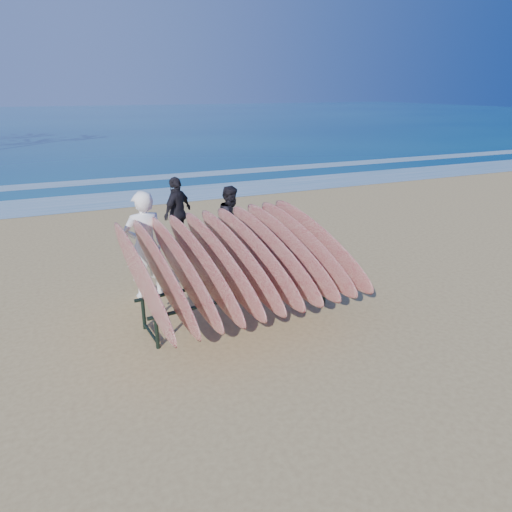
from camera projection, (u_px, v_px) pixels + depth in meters
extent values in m
plane|color=tan|center=(276.00, 330.00, 7.02)|extent=(120.00, 120.00, 0.00)
plane|color=navy|center=(79.00, 119.00, 54.48)|extent=(160.00, 160.00, 0.00)
plane|color=white|center=(151.00, 196.00, 15.65)|extent=(160.00, 160.00, 0.00)
plane|color=white|center=(135.00, 179.00, 18.67)|extent=(160.00, 160.00, 0.00)
cylinder|color=black|center=(157.00, 333.00, 6.46)|extent=(0.06, 0.06, 0.50)
cylinder|color=black|center=(324.00, 290.00, 7.82)|extent=(0.06, 0.06, 0.50)
cylinder|color=black|center=(144.00, 314.00, 6.99)|extent=(0.06, 0.06, 0.50)
cylinder|color=black|center=(303.00, 277.00, 8.35)|extent=(0.06, 0.06, 0.50)
cylinder|color=black|center=(249.00, 295.00, 7.05)|extent=(3.19, 0.40, 0.06)
cylinder|color=black|center=(230.00, 280.00, 7.58)|extent=(3.19, 0.40, 0.06)
cylinder|color=black|center=(151.00, 333.00, 6.78)|extent=(0.12, 0.65, 0.04)
cylinder|color=black|center=(313.00, 292.00, 8.14)|extent=(0.12, 0.65, 0.04)
ellipsoid|color=maroon|center=(141.00, 276.00, 6.42)|extent=(0.40, 2.98, 1.37)
ellipsoid|color=maroon|center=(162.00, 272.00, 6.57)|extent=(0.40, 2.98, 1.37)
ellipsoid|color=maroon|center=(182.00, 268.00, 6.71)|extent=(0.40, 2.98, 1.37)
ellipsoid|color=maroon|center=(202.00, 264.00, 6.85)|extent=(0.40, 2.98, 1.37)
ellipsoid|color=maroon|center=(221.00, 261.00, 6.99)|extent=(0.40, 2.98, 1.37)
ellipsoid|color=maroon|center=(238.00, 257.00, 7.14)|extent=(0.40, 2.98, 1.37)
ellipsoid|color=maroon|center=(256.00, 254.00, 7.28)|extent=(0.40, 2.98, 1.37)
ellipsoid|color=maroon|center=(272.00, 251.00, 7.42)|extent=(0.40, 2.98, 1.37)
ellipsoid|color=maroon|center=(288.00, 248.00, 7.56)|extent=(0.40, 2.98, 1.37)
ellipsoid|color=maroon|center=(304.00, 245.00, 7.71)|extent=(0.40, 2.98, 1.37)
ellipsoid|color=maroon|center=(318.00, 242.00, 7.85)|extent=(0.40, 2.98, 1.37)
imported|color=white|center=(145.00, 245.00, 7.86)|extent=(0.74, 0.53, 1.91)
imported|color=black|center=(232.00, 221.00, 9.96)|extent=(0.95, 0.94, 1.55)
imported|color=black|center=(178.00, 213.00, 10.44)|extent=(0.99, 0.95, 1.65)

